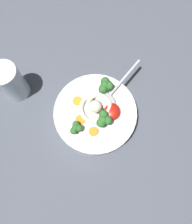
{
  "coord_description": "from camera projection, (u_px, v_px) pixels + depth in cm",
  "views": [
    {
      "loc": [
        -13.11,
        -1.62,
        60.78
      ],
      "look_at": [
        2.52,
        -0.2,
        8.83
      ],
      "focal_mm": 33.77,
      "sensor_mm": 36.0,
      "label": 1
    }
  ],
  "objects": [
    {
      "name": "carrot_slice_right",
      "position": [
        93.0,
        131.0,
        0.52
      ],
      "size": [
        2.32,
        2.32,
        0.69
      ],
      "primitive_type": "cylinder",
      "color": "orange",
      "rests_on": "soup_bowl"
    },
    {
      "name": "broccoli_floret_far",
      "position": [
        106.0,
        85.0,
        0.54
      ],
      "size": [
        4.48,
        3.86,
        3.55
      ],
      "color": "#7A9E60",
      "rests_on": "soup_bowl"
    },
    {
      "name": "chili_sauce_dollop",
      "position": [
        112.0,
        111.0,
        0.53
      ],
      "size": [
        4.56,
        4.1,
        2.05
      ],
      "primitive_type": "ellipsoid",
      "color": "#B2190F",
      "rests_on": "soup_bowl"
    },
    {
      "name": "table_slab",
      "position": [
        95.0,
        127.0,
        0.6
      ],
      "size": [
        111.75,
        111.75,
        3.85
      ],
      "primitive_type": "cube",
      "color": "#474C56",
      "rests_on": "ground"
    },
    {
      "name": "broccoli_floret_rear",
      "position": [
        76.0,
        128.0,
        0.51
      ],
      "size": [
        3.46,
        2.98,
        2.74
      ],
      "color": "#7A9E60",
      "rests_on": "soup_bowl"
    },
    {
      "name": "soup_spoon",
      "position": [
        109.0,
        96.0,
        0.55
      ],
      "size": [
        16.16,
        12.44,
        1.6
      ],
      "rotation": [
        0.0,
        0.0,
        5.69
      ],
      "color": "#B7B7BC",
      "rests_on": "soup_bowl"
    },
    {
      "name": "carrot_slice_left",
      "position": [
        77.0,
        101.0,
        0.55
      ],
      "size": [
        2.42,
        2.42,
        0.58
      ],
      "primitive_type": "cylinder",
      "color": "orange",
      "rests_on": "soup_bowl"
    },
    {
      "name": "carrot_slice_extra_a",
      "position": [
        80.0,
        121.0,
        0.53
      ],
      "size": [
        2.59,
        2.59,
        0.46
      ],
      "primitive_type": "cylinder",
      "color": "orange",
      "rests_on": "soup_bowl"
    },
    {
      "name": "drinking_glass",
      "position": [
        11.0,
        82.0,
        0.56
      ],
      "size": [
        6.99,
        6.99,
        11.72
      ],
      "primitive_type": "cylinder",
      "color": "silver",
      "rests_on": "table_slab"
    },
    {
      "name": "broccoli_floret_front",
      "position": [
        104.0,
        119.0,
        0.51
      ],
      "size": [
        4.47,
        3.84,
        3.53
      ],
      "color": "#7A9E60",
      "rests_on": "soup_bowl"
    },
    {
      "name": "soup_bowl",
      "position": [
        96.0,
        115.0,
        0.57
      ],
      "size": [
        21.61,
        21.61,
        4.98
      ],
      "color": "white",
      "rests_on": "table_slab"
    },
    {
      "name": "noodle_pile",
      "position": [
        98.0,
        107.0,
        0.53
      ],
      "size": [
        9.44,
        9.26,
        3.8
      ],
      "color": "beige",
      "rests_on": "soup_bowl"
    }
  ]
}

